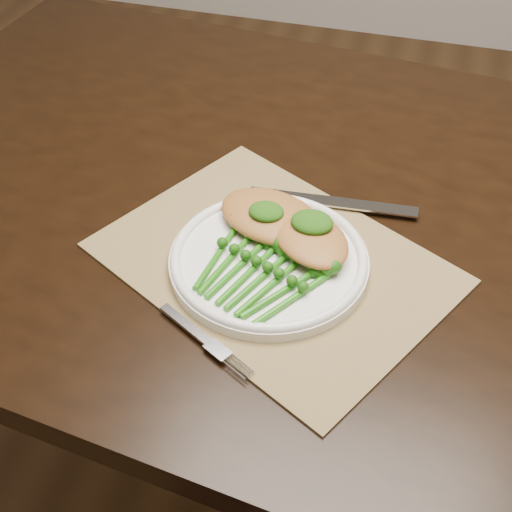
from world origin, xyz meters
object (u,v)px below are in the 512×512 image
(dining_table, at_px, (337,377))
(chicken_fillet_left, at_px, (271,216))
(dinner_plate, at_px, (269,260))
(broccolini_bundle, at_px, (253,277))
(placemat, at_px, (274,263))

(dining_table, bearing_deg, chicken_fillet_left, -138.08)
(dinner_plate, bearing_deg, chicken_fillet_left, 102.69)
(dining_table, xyz_separation_m, broccolini_bundle, (-0.10, -0.18, 0.40))
(chicken_fillet_left, bearing_deg, dining_table, 54.93)
(dinner_plate, xyz_separation_m, chicken_fillet_left, (-0.01, 0.06, 0.02))
(dining_table, xyz_separation_m, dinner_plate, (-0.09, -0.14, 0.39))
(chicken_fillet_left, relative_size, broccolini_bundle, 0.73)
(broccolini_bundle, bearing_deg, dinner_plate, 100.79)
(placemat, height_order, chicken_fillet_left, chicken_fillet_left)
(dining_table, distance_m, dinner_plate, 0.42)
(placemat, bearing_deg, chicken_fillet_left, 137.20)
(placemat, relative_size, dinner_plate, 1.66)
(broccolini_bundle, bearing_deg, placemat, 98.50)
(dining_table, relative_size, dinner_plate, 6.70)
(chicken_fillet_left, bearing_deg, placemat, -51.19)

